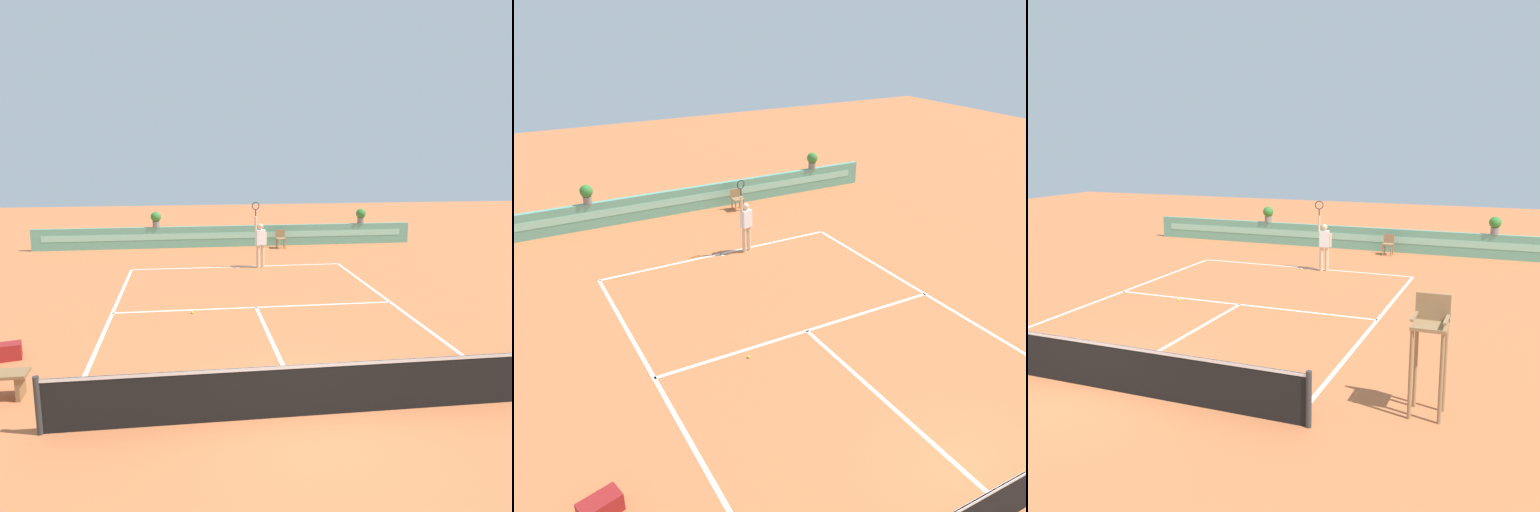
% 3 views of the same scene
% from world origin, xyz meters
% --- Properties ---
extents(ground_plane, '(60.00, 60.00, 0.00)m').
position_xyz_m(ground_plane, '(0.00, 6.00, 0.00)').
color(ground_plane, '#C66B3D').
extents(court_lines, '(8.32, 11.94, 0.01)m').
position_xyz_m(court_lines, '(0.00, 6.72, 0.00)').
color(court_lines, white).
rests_on(court_lines, ground).
extents(net, '(8.92, 0.10, 1.00)m').
position_xyz_m(net, '(0.00, 0.00, 0.51)').
color(net, '#333333').
rests_on(net, ground).
extents(back_wall_barrier, '(18.00, 0.21, 1.00)m').
position_xyz_m(back_wall_barrier, '(0.00, 16.39, 0.50)').
color(back_wall_barrier, '#60A88E').
rests_on(back_wall_barrier, ground).
extents(ball_kid_chair, '(0.44, 0.44, 0.85)m').
position_xyz_m(ball_kid_chair, '(2.42, 15.66, 0.48)').
color(ball_kid_chair, '#99754C').
rests_on(ball_kid_chair, ground).
extents(gear_bag, '(0.77, 0.52, 0.36)m').
position_xyz_m(gear_bag, '(-6.00, 3.30, 0.18)').
color(gear_bag, maroon).
rests_on(gear_bag, ground).
extents(tennis_player, '(0.60, 0.31, 2.58)m').
position_xyz_m(tennis_player, '(0.88, 11.68, 1.05)').
color(tennis_player, beige).
rests_on(tennis_player, ground).
extents(tennis_ball_near_baseline, '(0.07, 0.07, 0.07)m').
position_xyz_m(tennis_ball_near_baseline, '(-1.87, 6.06, 0.03)').
color(tennis_ball_near_baseline, '#CCE033').
rests_on(tennis_ball_near_baseline, ground).
extents(potted_plant_left, '(0.48, 0.48, 0.72)m').
position_xyz_m(potted_plant_left, '(-3.37, 16.39, 1.41)').
color(potted_plant_left, gray).
rests_on(potted_plant_left, back_wall_barrier).
extents(potted_plant_far_right, '(0.48, 0.48, 0.72)m').
position_xyz_m(potted_plant_far_right, '(6.56, 16.39, 1.41)').
color(potted_plant_far_right, gray).
rests_on(potted_plant_far_right, back_wall_barrier).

